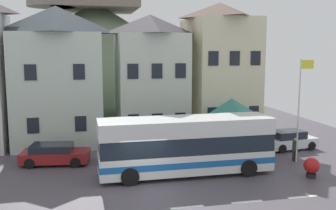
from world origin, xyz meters
TOP-DOWN VIEW (x-y plane):
  - ground_plane at (0.00, -0.00)m, footprint 40.00×60.00m
  - townhouse_01 at (-4.97, 11.90)m, footprint 6.50×5.87m
  - townhouse_02 at (2.24, 11.83)m, footprint 5.34×5.72m
  - townhouse_03 at (8.28, 12.48)m, footprint 5.13×7.02m
  - hilltop_castle at (-1.34, 32.97)m, footprint 43.77×43.77m
  - transit_bus at (2.68, 2.41)m, footprint 10.22×2.81m
  - bus_shelter at (7.00, 6.19)m, footprint 3.60×3.60m
  - parked_car_00 at (-5.03, 6.22)m, footprint 4.47×2.47m
  - parked_car_02 at (11.68, 6.42)m, footprint 4.04×2.30m
  - pedestrian_00 at (8.92, 4.60)m, footprint 0.36×0.32m
  - pedestrian_01 at (10.40, 3.43)m, footprint 0.35×0.38m
  - public_bench at (5.36, 7.92)m, footprint 1.67×0.48m
  - flagpole at (10.50, 3.26)m, footprint 0.95×0.10m
  - harbour_buoy at (9.60, 0.26)m, footprint 0.92×0.92m

SIDE VIEW (x-z plane):
  - ground_plane at x=0.00m, z-range -0.06..0.00m
  - public_bench at x=5.36m, z-range 0.04..0.91m
  - parked_car_00 at x=-5.03m, z-range 0.00..1.31m
  - harbour_buoy at x=9.60m, z-range 0.07..1.24m
  - parked_car_02 at x=11.68m, z-range -0.02..1.37m
  - pedestrian_01 at x=10.40m, z-range 0.05..1.62m
  - pedestrian_00 at x=8.92m, z-range 0.07..1.66m
  - transit_bus at x=2.68m, z-range 0.01..3.38m
  - bus_shelter at x=7.00m, z-range 1.18..5.13m
  - flagpole at x=10.50m, z-range 0.55..7.28m
  - townhouse_02 at x=2.24m, z-range 0.00..10.04m
  - townhouse_01 at x=-4.97m, z-range 0.00..10.56m
  - townhouse_03 at x=8.28m, z-range 0.00..11.18m
  - hilltop_castle at x=-1.34m, z-range -3.54..17.71m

